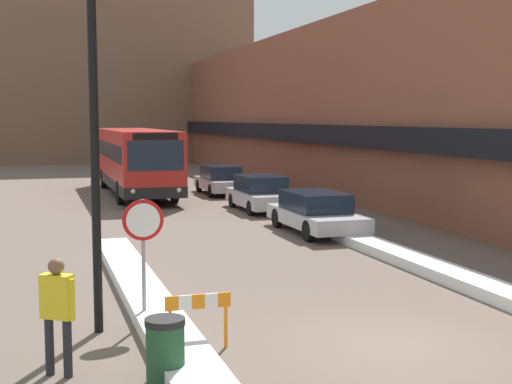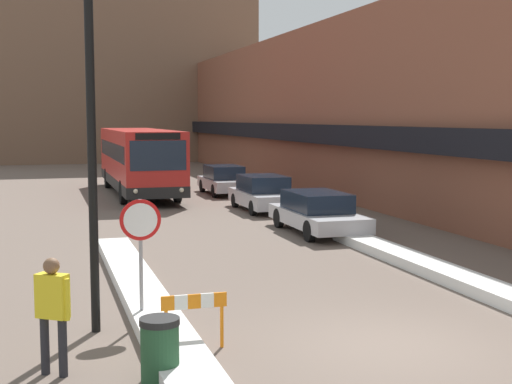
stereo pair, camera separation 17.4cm
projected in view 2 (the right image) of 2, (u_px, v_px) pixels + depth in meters
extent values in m
plane|color=#66564C|center=(391.00, 346.00, 11.98)|extent=(160.00, 160.00, 0.00)
cube|color=brown|center=(350.00, 110.00, 37.27)|extent=(5.00, 60.00, 8.48)
cube|color=black|center=(301.00, 133.00, 36.60)|extent=(0.50, 60.00, 0.90)
cube|color=brown|center=(104.00, 53.00, 62.61)|extent=(26.00, 8.00, 18.99)
cube|color=silver|center=(149.00, 306.00, 14.04)|extent=(0.90, 15.05, 0.26)
cube|color=silver|center=(453.00, 276.00, 16.68)|extent=(0.90, 12.25, 0.27)
cube|color=red|center=(139.00, 158.00, 35.46)|extent=(2.67, 12.43, 2.78)
cube|color=black|center=(139.00, 181.00, 35.58)|extent=(2.69, 12.45, 0.49)
cube|color=#192333|center=(139.00, 150.00, 35.42)|extent=(2.69, 11.44, 0.77)
cube|color=#192333|center=(158.00, 156.00, 29.49)|extent=(2.35, 0.03, 1.25)
cube|color=black|center=(158.00, 136.00, 29.41)|extent=(1.87, 0.03, 0.28)
sphere|color=#F2EAC6|center=(136.00, 191.00, 29.35)|extent=(0.20, 0.20, 0.20)
sphere|color=#F2EAC6|center=(182.00, 190.00, 29.91)|extent=(0.20, 0.20, 0.20)
cylinder|color=black|center=(123.00, 192.00, 31.58)|extent=(0.28, 1.07, 1.07)
cylinder|color=black|center=(177.00, 191.00, 32.27)|extent=(0.28, 1.07, 1.07)
cylinder|color=black|center=(108.00, 178.00, 38.92)|extent=(0.28, 1.07, 1.07)
cylinder|color=black|center=(152.00, 177.00, 39.61)|extent=(0.28, 1.07, 1.07)
cube|color=#B7B7BC|center=(318.00, 218.00, 23.70)|extent=(1.89, 4.82, 0.48)
cube|color=#192333|center=(317.00, 201.00, 23.76)|extent=(1.67, 2.65, 0.62)
cylinder|color=black|center=(361.00, 228.00, 22.54)|extent=(0.20, 0.67, 0.67)
cylinder|color=black|center=(309.00, 231.00, 22.05)|extent=(0.20, 0.67, 0.67)
cylinder|color=black|center=(325.00, 216.00, 25.39)|extent=(0.20, 0.67, 0.67)
cylinder|color=black|center=(279.00, 218.00, 24.89)|extent=(0.20, 0.67, 0.67)
cube|color=#B7B7BC|center=(264.00, 198.00, 29.44)|extent=(1.88, 4.38, 0.56)
cube|color=#192333|center=(263.00, 183.00, 29.48)|extent=(1.66, 2.41, 0.65)
cylinder|color=black|center=(294.00, 206.00, 28.41)|extent=(0.20, 0.60, 0.60)
cylinder|color=black|center=(253.00, 208.00, 27.92)|extent=(0.20, 0.60, 0.60)
cylinder|color=black|center=(273.00, 199.00, 31.00)|extent=(0.20, 0.60, 0.60)
cylinder|color=black|center=(235.00, 200.00, 30.51)|extent=(0.20, 0.60, 0.60)
cube|color=#B7B7BC|center=(224.00, 184.00, 35.73)|extent=(1.83, 4.32, 0.53)
cube|color=#192333|center=(224.00, 172.00, 35.77)|extent=(1.61, 2.38, 0.65)
cylinder|color=black|center=(248.00, 190.00, 34.72)|extent=(0.20, 0.65, 0.65)
cylinder|color=black|center=(214.00, 191.00, 34.24)|extent=(0.20, 0.65, 0.65)
cylinder|color=black|center=(234.00, 185.00, 37.27)|extent=(0.20, 0.65, 0.65)
cylinder|color=black|center=(202.00, 186.00, 36.79)|extent=(0.20, 0.65, 0.65)
cylinder|color=gray|center=(141.00, 262.00, 13.18)|extent=(0.07, 0.07, 2.34)
cylinder|color=red|center=(140.00, 220.00, 13.08)|extent=(0.76, 0.03, 0.76)
cylinder|color=white|center=(140.00, 220.00, 13.06)|extent=(0.62, 0.01, 0.62)
cylinder|color=black|center=(91.00, 126.00, 12.43)|extent=(0.16, 0.16, 7.37)
cylinder|color=#232328|center=(45.00, 346.00, 10.64)|extent=(0.13, 0.13, 0.88)
cylinder|color=#232328|center=(63.00, 348.00, 10.54)|extent=(0.13, 0.13, 0.88)
cube|color=yellow|center=(52.00, 296.00, 10.51)|extent=(0.52, 0.46, 0.66)
sphere|color=brown|center=(51.00, 266.00, 10.46)|extent=(0.24, 0.24, 0.24)
cylinder|color=yellow|center=(39.00, 297.00, 10.59)|extent=(0.10, 0.10, 0.62)
cylinder|color=yellow|center=(66.00, 299.00, 10.43)|extent=(0.10, 0.10, 0.62)
cylinder|color=#234C2D|center=(160.00, 353.00, 10.33)|extent=(0.56, 0.56, 0.85)
cylinder|color=black|center=(159.00, 321.00, 10.28)|extent=(0.59, 0.59, 0.10)
cylinder|color=orange|center=(166.00, 332.00, 11.63)|extent=(0.06, 0.06, 0.70)
cylinder|color=orange|center=(222.00, 327.00, 11.90)|extent=(0.06, 0.06, 0.70)
cube|color=orange|center=(168.00, 303.00, 11.59)|extent=(0.22, 0.04, 0.24)
cube|color=white|center=(181.00, 302.00, 11.65)|extent=(0.22, 0.04, 0.24)
cube|color=orange|center=(194.00, 301.00, 11.72)|extent=(0.22, 0.04, 0.24)
cube|color=white|center=(207.00, 300.00, 11.78)|extent=(0.22, 0.04, 0.24)
cube|color=orange|center=(220.00, 299.00, 11.84)|extent=(0.22, 0.04, 0.24)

